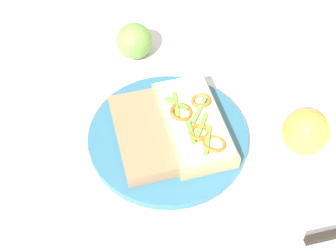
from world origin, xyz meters
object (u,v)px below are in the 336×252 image
bread_slice_side (143,134)px  sandwich (193,122)px  apple_2 (134,41)px  plate (168,136)px  knife (332,235)px  apple_1 (305,132)px

bread_slice_side → sandwich: bearing=89.5°
apple_2 → plate: bearing=-109.5°
sandwich → knife: (0.04, -0.26, -0.03)m
bread_slice_side → knife: (0.12, -0.30, -0.02)m
apple_2 → bread_slice_side: bearing=-120.7°
sandwich → knife: bearing=31.2°
bread_slice_side → apple_2: size_ratio=2.44×
sandwich → apple_1: bearing=67.6°
plate → bread_slice_side: size_ratio=1.56×
sandwich → apple_1: (0.13, -0.13, 0.00)m
sandwich → knife: sandwich is taller
plate → bread_slice_side: bearing=158.1°
apple_2 → sandwich: bearing=-98.6°
plate → sandwich: sandwich is taller
apple_1 → plate: bearing=139.7°
bread_slice_side → apple_1: 0.26m
bread_slice_side → apple_2: bearing=171.5°
plate → bread_slice_side: bread_slice_side is taller
plate → knife: plate is taller
sandwich → apple_2: 0.22m
knife → plate: bearing=130.0°
apple_1 → knife: size_ratio=0.68×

